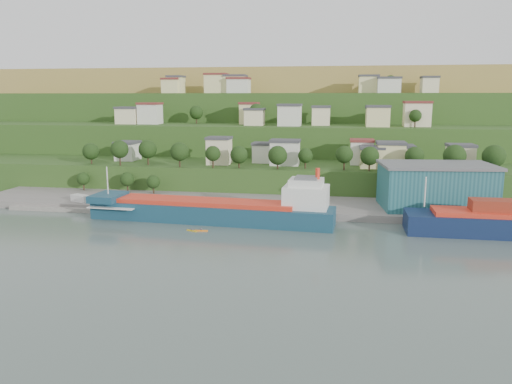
% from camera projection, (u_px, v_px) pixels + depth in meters
% --- Properties ---
extents(ground, '(500.00, 500.00, 0.00)m').
position_uv_depth(ground, '(247.00, 232.00, 124.97)').
color(ground, '#485852').
rests_on(ground, ground).
extents(quay, '(220.00, 26.00, 4.00)m').
position_uv_depth(quay, '(329.00, 211.00, 148.91)').
color(quay, slate).
rests_on(quay, ground).
extents(pebble_beach, '(40.00, 18.00, 2.40)m').
position_uv_depth(pebble_beach, '(86.00, 206.00, 155.05)').
color(pebble_beach, slate).
rests_on(pebble_beach, ground).
extents(hillside, '(360.00, 211.45, 96.00)m').
position_uv_depth(hillside, '(299.00, 155.00, 288.42)').
color(hillside, '#284719').
rests_on(hillside, ground).
extents(cargo_ship_near, '(67.45, 14.80, 17.19)m').
position_uv_depth(cargo_ship_near, '(219.00, 212.00, 135.40)').
color(cargo_ship_near, '#153D4F').
rests_on(cargo_ship_near, ground).
extents(warehouse, '(32.80, 22.10, 12.80)m').
position_uv_depth(warehouse, '(436.00, 186.00, 142.25)').
color(warehouse, '#1B4C53').
rests_on(warehouse, quay).
extents(caravan, '(6.69, 4.84, 2.88)m').
position_uv_depth(caravan, '(81.00, 200.00, 151.82)').
color(caravan, silver).
rests_on(caravan, pebble_beach).
extents(dinghy, '(4.90, 3.31, 0.92)m').
position_uv_depth(dinghy, '(129.00, 205.00, 148.38)').
color(dinghy, silver).
rests_on(dinghy, pebble_beach).
extents(kayak_orange, '(3.51, 0.94, 0.87)m').
position_uv_depth(kayak_orange, '(201.00, 230.00, 126.10)').
color(kayak_orange, orange).
rests_on(kayak_orange, ground).
extents(kayak_yellow, '(2.98, 1.68, 0.75)m').
position_uv_depth(kayak_yellow, '(192.00, 230.00, 126.15)').
color(kayak_yellow, gold).
rests_on(kayak_yellow, ground).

